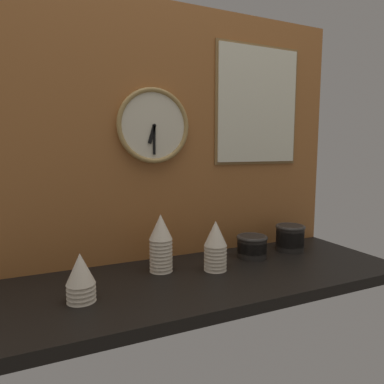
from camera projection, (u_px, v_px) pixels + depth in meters
ground_plane at (197, 280)px, 126.30cm from camera, size 160.00×56.00×4.00cm
wall_tiled_back at (171, 134)px, 143.51cm from camera, size 160.00×3.00×105.00cm
cup_stack_left at (81, 277)px, 103.66cm from camera, size 8.88×8.88×15.13cm
cup_stack_center at (161, 243)px, 129.25cm from camera, size 8.88×8.88×21.97cm
cup_stack_center_right at (215, 245)px, 130.59cm from camera, size 8.88×8.88×19.23cm
bowl_stack_far_right at (290, 237)px, 156.49cm from camera, size 13.29×13.29×11.79cm
bowl_stack_right at (252, 245)px, 146.62cm from camera, size 13.29×13.29×9.50cm
wall_clock at (154, 126)px, 136.98cm from camera, size 30.14×2.70×30.14cm
menu_board at (258, 105)px, 156.99cm from camera, size 44.21×1.32×53.89cm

